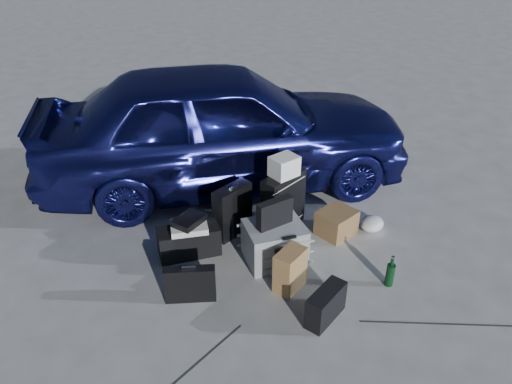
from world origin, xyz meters
TOP-DOWN VIEW (x-y plane):
  - ground at (0.00, 0.00)m, footprint 60.00×60.00m
  - car at (0.50, 2.10)m, footprint 4.88×3.33m
  - pelican_case at (0.10, 0.38)m, footprint 0.67×0.59m
  - laptop_bag at (0.11, 0.40)m, footprint 0.38×0.10m
  - briefcase at (-0.87, 0.30)m, footprint 0.46×0.31m
  - suitcase_left at (-0.02, 1.00)m, footprint 0.47×0.27m
  - suitcase_right at (0.52, 0.83)m, footprint 0.58×0.34m
  - white_carton at (0.51, 0.82)m, footprint 0.30×0.25m
  - duffel_bag at (-0.58, 0.93)m, footprint 0.67×0.42m
  - flat_box_white at (-0.57, 0.91)m, footprint 0.44×0.38m
  - flat_box_black at (-0.56, 0.93)m, footprint 0.38×0.33m
  - kraft_bag at (-0.01, -0.05)m, footprint 0.36×0.29m
  - cardboard_box at (0.93, 0.40)m, footprint 0.43×0.39m
  - plastic_bag at (1.32, 0.24)m, footprint 0.35×0.33m
  - messenger_bag at (0.02, -0.54)m, footprint 0.47×0.30m
  - green_bottle at (0.81, -0.53)m, footprint 0.09×0.09m

SIDE VIEW (x-z plane):
  - ground at x=0.00m, z-range 0.00..0.00m
  - plastic_bag at x=1.32m, z-range 0.00..0.16m
  - cardboard_box at x=0.93m, z-range 0.00..0.28m
  - messenger_bag at x=0.02m, z-range 0.00..0.31m
  - duffel_bag at x=-0.58m, z-range 0.00..0.31m
  - green_bottle at x=0.81m, z-range 0.00..0.32m
  - briefcase at x=-0.87m, z-range 0.00..0.36m
  - pelican_case at x=0.10m, z-range 0.00..0.41m
  - kraft_bag at x=-0.01m, z-range 0.00..0.42m
  - suitcase_left at x=-0.02m, z-range 0.00..0.58m
  - suitcase_right at x=0.52m, z-range 0.00..0.66m
  - flat_box_white at x=-0.57m, z-range 0.31..0.37m
  - flat_box_black at x=-0.56m, z-range 0.37..0.44m
  - laptop_bag at x=0.11m, z-range 0.41..0.69m
  - white_carton at x=0.51m, z-range 0.66..0.88m
  - car at x=0.50m, z-range 0.00..1.54m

